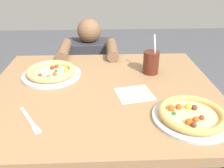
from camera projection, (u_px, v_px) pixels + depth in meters
dining_table at (104, 108)px, 1.21m from camera, size 1.11×0.94×0.75m
pizza_near at (192, 115)px, 0.93m from camera, size 0.30×0.30×0.04m
pizza_far at (52, 72)px, 1.28m from camera, size 0.31×0.31×0.05m
drink_cup_colored at (152, 62)px, 1.30m from camera, size 0.09×0.09×0.21m
paper_napkin at (135, 94)px, 1.11m from camera, size 0.19×0.17×0.00m
fork at (31, 121)px, 0.92m from camera, size 0.13×0.18×0.00m
diner_seated at (92, 82)px, 1.92m from camera, size 0.38×0.51×0.94m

